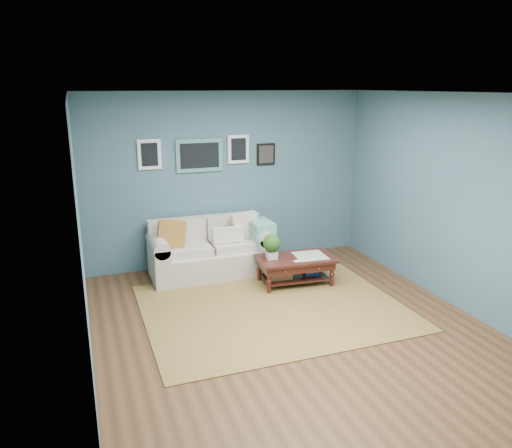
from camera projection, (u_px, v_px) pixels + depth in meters
name	position (u px, v px, depth m)	size (l,w,h in m)	color
room_shell	(290.00, 216.00, 5.62)	(5.00, 5.02, 2.70)	brown
area_rug	(273.00, 307.00, 6.45)	(3.26, 2.60, 0.01)	brown
loveseat	(215.00, 249.00, 7.55)	(1.82, 0.82, 0.93)	beige
coffee_table	(291.00, 262.00, 7.13)	(1.13, 0.72, 0.76)	black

